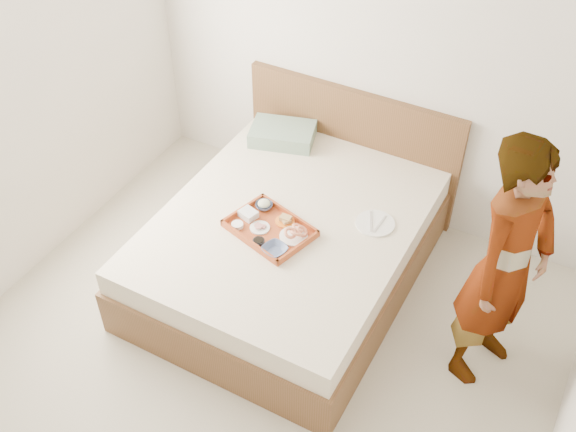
# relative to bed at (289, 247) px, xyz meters

# --- Properties ---
(ground) EXTENTS (3.50, 4.00, 0.01)m
(ground) POSITION_rel_bed_xyz_m (0.14, -1.00, -0.27)
(ground) COLOR #BCB19F
(ground) RESTS_ON ground
(wall_back) EXTENTS (3.50, 0.01, 2.60)m
(wall_back) POSITION_rel_bed_xyz_m (0.14, 1.00, 1.04)
(wall_back) COLOR silver
(wall_back) RESTS_ON ground
(bed) EXTENTS (1.65, 2.00, 0.53)m
(bed) POSITION_rel_bed_xyz_m (0.00, 0.00, 0.00)
(bed) COLOR brown
(bed) RESTS_ON ground
(headboard) EXTENTS (1.65, 0.06, 0.95)m
(headboard) POSITION_rel_bed_xyz_m (0.00, 0.97, 0.21)
(headboard) COLOR brown
(headboard) RESTS_ON ground
(pillow) EXTENTS (0.53, 0.43, 0.11)m
(pillow) POSITION_rel_bed_xyz_m (-0.45, 0.73, 0.32)
(pillow) COLOR gray
(pillow) RESTS_ON bed
(tray) EXTENTS (0.60, 0.50, 0.05)m
(tray) POSITION_rel_bed_xyz_m (-0.05, -0.16, 0.29)
(tray) COLOR #AB491F
(tray) RESTS_ON bed
(prawn_plate) EXTENTS (0.22, 0.22, 0.01)m
(prawn_plate) POSITION_rel_bed_xyz_m (0.12, -0.15, 0.28)
(prawn_plate) COLOR white
(prawn_plate) RESTS_ON tray
(navy_bowl_big) EXTENTS (0.18, 0.18, 0.04)m
(navy_bowl_big) POSITION_rel_bed_xyz_m (0.08, -0.32, 0.30)
(navy_bowl_big) COLOR navy
(navy_bowl_big) RESTS_ON tray
(sauce_dish) EXTENTS (0.09, 0.09, 0.03)m
(sauce_dish) POSITION_rel_bed_xyz_m (-0.04, -0.30, 0.29)
(sauce_dish) COLOR black
(sauce_dish) RESTS_ON tray
(meat_plate) EXTENTS (0.16, 0.16, 0.01)m
(meat_plate) POSITION_rel_bed_xyz_m (-0.11, -0.18, 0.28)
(meat_plate) COLOR white
(meat_plate) RESTS_ON tray
(bread_plate) EXTENTS (0.16, 0.16, 0.01)m
(bread_plate) POSITION_rel_bed_xyz_m (0.00, -0.06, 0.28)
(bread_plate) COLOR orange
(bread_plate) RESTS_ON tray
(salad_bowl) EXTENTS (0.14, 0.14, 0.04)m
(salad_bowl) POSITION_rel_bed_xyz_m (-0.18, -0.00, 0.30)
(salad_bowl) COLOR navy
(salad_bowl) RESTS_ON tray
(plastic_tub) EXTENTS (0.13, 0.12, 0.05)m
(plastic_tub) POSITION_rel_bed_xyz_m (-0.23, -0.13, 0.30)
(plastic_tub) COLOR silver
(plastic_tub) RESTS_ON tray
(cheese_round) EXTENTS (0.09, 0.09, 0.03)m
(cheese_round) POSITION_rel_bed_xyz_m (-0.24, -0.24, 0.29)
(cheese_round) COLOR white
(cheese_round) RESTS_ON tray
(dinner_plate) EXTENTS (0.28, 0.28, 0.01)m
(dinner_plate) POSITION_rel_bed_xyz_m (0.51, 0.21, 0.27)
(dinner_plate) COLOR white
(dinner_plate) RESTS_ON bed
(person) EXTENTS (0.58, 0.70, 1.65)m
(person) POSITION_rel_bed_xyz_m (1.37, -0.06, 0.56)
(person) COLOR silver
(person) RESTS_ON ground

